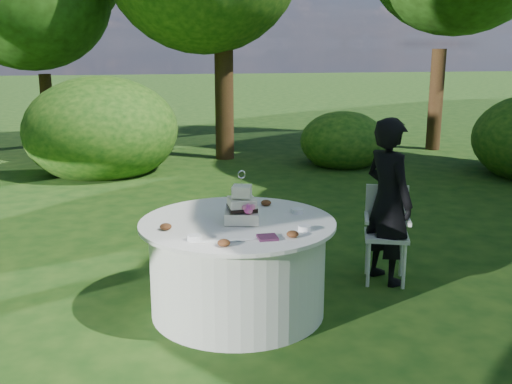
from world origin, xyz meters
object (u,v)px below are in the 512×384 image
napkins (267,237)px  guest (388,201)px  cake (242,208)px  table (238,266)px  chair (386,226)px

napkins → guest: (1.30, 0.88, -0.02)m
guest → napkins: bearing=106.4°
napkins → guest: guest is taller
napkins → cake: 0.46m
guest → table: guest is taller
napkins → cake: cake is taller
napkins → guest: size_ratio=0.09×
napkins → chair: chair is taller
table → chair: bearing=16.9°
cake → guest: bearing=17.5°
table → cake: 0.50m
guest → cake: bearing=89.7°
table → chair: 1.52m
table → cake: (0.03, -0.04, 0.50)m
cake → chair: size_ratio=0.47×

